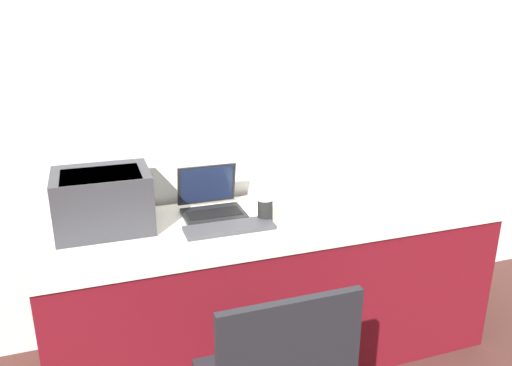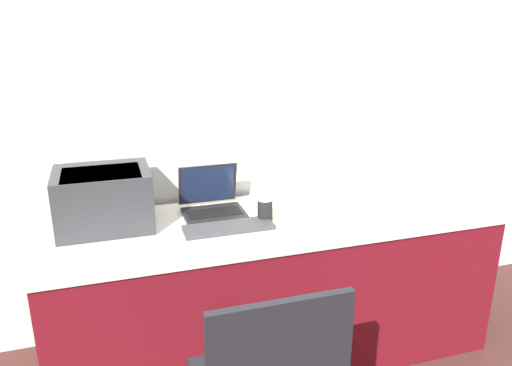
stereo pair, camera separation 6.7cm
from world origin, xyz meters
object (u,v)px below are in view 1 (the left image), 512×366
object	(u,v)px
coffee_cup	(265,209)
mouse	(292,220)
printer	(103,198)
external_keyboard	(229,228)
laptop_left	(211,203)

from	to	relation	value
coffee_cup	mouse	bearing A→B (deg)	-34.95
printer	mouse	size ratio (longest dim) A/B	5.68
external_keyboard	printer	bearing A→B (deg)	159.42
external_keyboard	mouse	bearing A→B (deg)	-5.20
external_keyboard	mouse	world-z (taller)	mouse
external_keyboard	coffee_cup	world-z (taller)	coffee_cup
laptop_left	coffee_cup	world-z (taller)	laptop_left
mouse	coffee_cup	bearing A→B (deg)	145.05
laptop_left	mouse	distance (m)	0.42
printer	laptop_left	xyz separation A→B (m)	(0.51, 0.03, -0.10)
external_keyboard	mouse	size ratio (longest dim) A/B	5.54
printer	mouse	bearing A→B (deg)	-15.29
coffee_cup	mouse	xyz separation A→B (m)	(0.11, -0.08, -0.04)
printer	laptop_left	world-z (taller)	printer
laptop_left	external_keyboard	bearing A→B (deg)	-83.56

